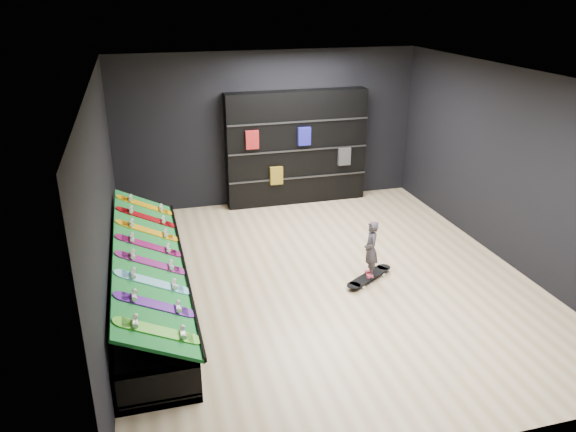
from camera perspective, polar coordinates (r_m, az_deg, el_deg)
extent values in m
cube|color=#CBB289|center=(8.53, 3.62, -6.39)|extent=(6.00, 7.00, 0.01)
cube|color=white|center=(7.57, 4.18, 13.98)|extent=(6.00, 7.00, 0.01)
cube|color=black|center=(11.16, -2.02, 8.84)|extent=(6.00, 0.02, 3.00)
cube|color=black|center=(5.06, 17.00, -9.50)|extent=(6.00, 0.02, 3.00)
cube|color=black|center=(7.54, -18.23, 1.07)|extent=(0.02, 7.00, 3.00)
cube|color=black|center=(9.31, 21.67, 4.55)|extent=(0.02, 7.00, 3.00)
cube|color=#0F6121|center=(7.83, -13.90, -3.95)|extent=(0.92, 4.50, 0.46)
cube|color=black|center=(11.21, 0.86, 6.94)|extent=(2.81, 0.33, 2.25)
imported|color=black|center=(8.39, 8.35, -4.42)|extent=(0.17, 0.22, 0.52)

